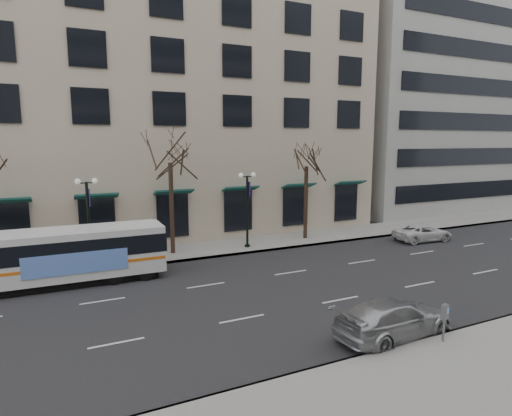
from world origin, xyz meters
TOP-DOWN VIEW (x-y plane):
  - ground at (0.00, 0.00)m, footprint 160.00×160.00m
  - sidewalk_far at (5.00, 9.00)m, footprint 80.00×4.00m
  - building_hotel at (-2.00, 21.00)m, footprint 40.00×20.00m
  - building_office at (32.00, 21.00)m, footprint 25.00×20.00m
  - tree_far_mid at (0.00, 8.80)m, footprint 3.60×3.60m
  - tree_far_right at (10.00, 8.80)m, footprint 3.60×3.60m
  - lamp_post_left at (-4.99, 8.20)m, footprint 1.22×0.45m
  - lamp_post_right at (5.01, 8.20)m, footprint 1.22×0.45m
  - city_bus at (-6.72, 5.53)m, footprint 10.70×2.50m
  - silver_car at (4.52, -6.20)m, footprint 5.07×2.35m
  - white_pickup at (17.66, 4.82)m, footprint 4.53×2.40m
  - pay_station at (5.62, -7.54)m, footprint 0.35×0.28m

SIDE VIEW (x-z plane):
  - ground at x=0.00m, z-range 0.00..0.00m
  - sidewalk_far at x=5.00m, z-range 0.00..0.15m
  - white_pickup at x=17.66m, z-range 0.00..1.21m
  - silver_car at x=4.52m, z-range 0.00..1.43m
  - pay_station at x=5.62m, z-range 0.46..1.84m
  - city_bus at x=-6.72m, z-range 0.13..3.03m
  - lamp_post_left at x=-4.99m, z-range 0.34..5.55m
  - lamp_post_right at x=5.01m, z-range 0.34..5.55m
  - tree_far_right at x=10.00m, z-range 2.39..10.45m
  - tree_far_mid at x=0.00m, z-range 2.63..11.18m
  - building_hotel at x=-2.00m, z-range 0.00..24.00m
  - building_office at x=32.00m, z-range 0.00..35.00m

